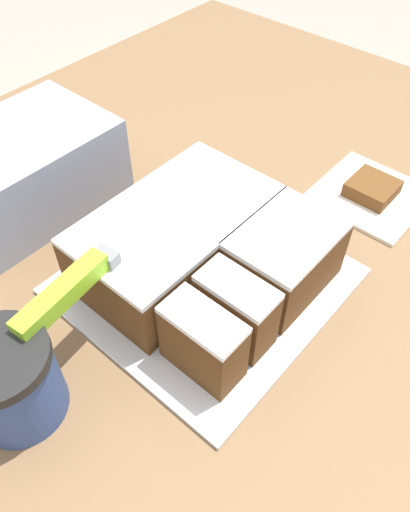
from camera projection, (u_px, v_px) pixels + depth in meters
The scene contains 9 objects.
ground_plane at pixel (195, 486), 1.35m from camera, with size 8.00×8.00×0.00m, color #9E9384.
countertop at pixel (192, 410), 1.01m from camera, with size 1.40×1.10×0.92m.
cake_board at pixel (205, 281), 0.64m from camera, with size 0.31×0.30×0.01m.
cake at pixel (205, 252), 0.61m from camera, with size 0.25×0.25×0.09m.
knife at pixel (88, 272), 0.52m from camera, with size 0.33×0.07×0.02m.
coffee_cup at pixel (10, 382), 0.49m from camera, with size 0.10×0.10×0.10m.
paper_napkin at pixel (370, 195), 0.75m from camera, with size 0.15×0.15×0.01m.
brownie at pixel (372, 188), 0.74m from camera, with size 0.07×0.07×0.02m.
storage_box at pixel (25, 170), 0.71m from camera, with size 0.24×0.17×0.12m.
Camera 1 is at (-0.32, -0.32, 1.42)m, focal length 35.00 mm.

